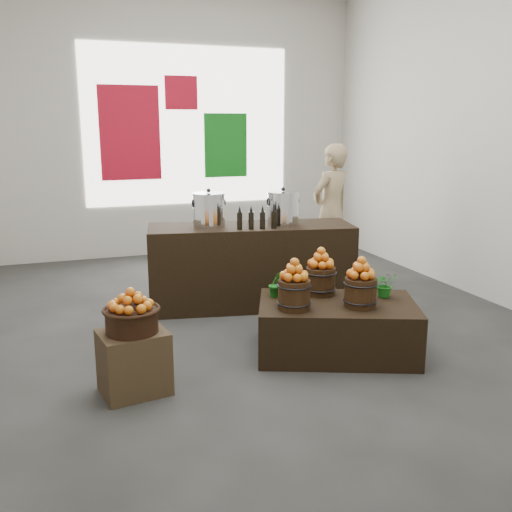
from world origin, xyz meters
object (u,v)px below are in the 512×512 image
object	(u,v)px
display_table	(337,328)
counter	(251,266)
wicker_basket	(132,321)
stock_pot_center	(283,209)
crate	(134,362)
shopper	(331,211)
stock_pot_left	(209,211)

from	to	relation	value
display_table	counter	size ratio (longest dim) A/B	0.61
wicker_basket	stock_pot_center	distance (m)	2.62
wicker_basket	display_table	distance (m)	1.87
crate	shopper	distance (m)	4.09
display_table	stock_pot_center	bearing A→B (deg)	108.67
shopper	display_table	bearing A→B (deg)	42.14
stock_pot_left	stock_pot_center	xyz separation A→B (m)	(0.81, -0.15, 0.00)
wicker_basket	display_table	xyz separation A→B (m)	(1.83, 0.17, -0.34)
display_table	stock_pot_left	world-z (taller)	stock_pot_left
display_table	stock_pot_left	size ratio (longest dim) A/B	3.95
display_table	shopper	distance (m)	2.85
display_table	shopper	world-z (taller)	shopper
crate	shopper	xyz separation A→B (m)	(3.02, 2.68, 0.65)
crate	shopper	bearing A→B (deg)	41.61
crate	shopper	size ratio (longest dim) A/B	0.28
counter	stock_pot_center	world-z (taller)	stock_pot_center
display_table	counter	world-z (taller)	counter
stock_pot_left	stock_pot_center	distance (m)	0.83
display_table	stock_pot_left	distance (m)	2.02
stock_pot_center	counter	bearing A→B (deg)	169.34
counter	stock_pot_center	xyz separation A→B (m)	(0.36, -0.07, 0.64)
crate	stock_pot_left	bearing A→B (deg)	59.20
crate	display_table	distance (m)	1.84
crate	counter	size ratio (longest dim) A/B	0.22
crate	stock_pot_center	xyz separation A→B (m)	(1.92, 1.70, 0.86)
shopper	counter	bearing A→B (deg)	9.57
crate	shopper	world-z (taller)	shopper
stock_pot_left	stock_pot_center	size ratio (longest dim) A/B	1.00
crate	wicker_basket	xyz separation A→B (m)	(0.00, 0.00, 0.34)
wicker_basket	counter	bearing A→B (deg)	48.52
crate	stock_pot_center	bearing A→B (deg)	41.56
wicker_basket	stock_pot_center	size ratio (longest dim) A/B	1.13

